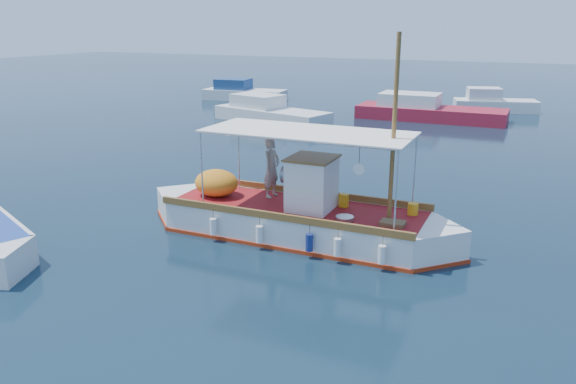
% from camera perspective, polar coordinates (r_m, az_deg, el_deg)
% --- Properties ---
extents(ground, '(160.00, 160.00, 0.00)m').
position_cam_1_polar(ground, '(15.59, 2.08, -5.23)').
color(ground, black).
rests_on(ground, ground).
extents(fishing_caique, '(9.58, 2.71, 5.84)m').
position_cam_1_polar(fishing_caique, '(15.99, 0.60, -2.65)').
color(fishing_caique, white).
rests_on(fishing_caique, ground).
extents(bg_boat_nw, '(7.90, 4.26, 1.80)m').
position_cam_1_polar(bg_boat_nw, '(34.79, -1.96, 7.97)').
color(bg_boat_nw, silver).
rests_on(bg_boat_nw, ground).
extents(bg_boat_n, '(9.06, 2.81, 1.80)m').
position_cam_1_polar(bg_boat_n, '(36.52, 13.85, 7.92)').
color(bg_boat_n, maroon).
rests_on(bg_boat_n, ground).
extents(bg_boat_far_w, '(6.63, 2.98, 1.80)m').
position_cam_1_polar(bg_boat_far_w, '(45.05, -4.66, 9.96)').
color(bg_boat_far_w, silver).
rests_on(bg_boat_far_w, ground).
extents(bg_boat_far_n, '(5.73, 3.32, 1.80)m').
position_cam_1_polar(bg_boat_far_n, '(41.24, 20.08, 8.37)').
color(bg_boat_far_n, silver).
rests_on(bg_boat_far_n, ground).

